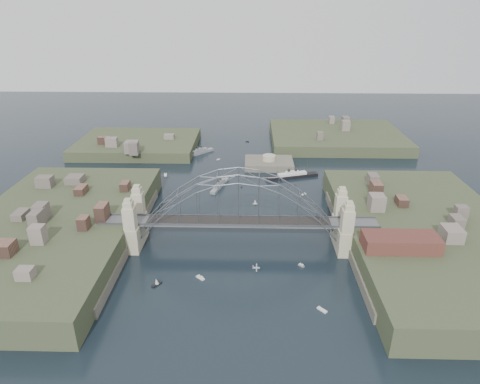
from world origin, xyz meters
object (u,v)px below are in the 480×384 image
object	(u,v)px
naval_cruiser_far	(200,152)
ocean_liner	(292,176)
wharf_shed	(401,242)
bridge	(238,209)
fort_island	(269,167)
naval_cruiser_near	(220,185)

from	to	relation	value
naval_cruiser_far	ocean_liner	size ratio (longest dim) A/B	0.59
wharf_shed	ocean_liner	size ratio (longest dim) A/B	0.87
bridge	ocean_liner	bearing A→B (deg)	69.06
fort_island	wharf_shed	bearing A→B (deg)	-69.15
naval_cruiser_far	wharf_shed	bearing A→B (deg)	-56.81
naval_cruiser_near	naval_cruiser_far	bearing A→B (deg)	107.38
fort_island	wharf_shed	distance (m)	90.48
ocean_liner	naval_cruiser_near	bearing A→B (deg)	-160.61
bridge	naval_cruiser_far	xyz separation A→B (m)	(-22.10, 87.05, -11.45)
naval_cruiser_near	ocean_liner	world-z (taller)	ocean_liner
bridge	wharf_shed	xyz separation A→B (m)	(44.00, -14.00, -2.32)
bridge	fort_island	bearing A→B (deg)	80.27
bridge	ocean_liner	distance (m)	61.24
wharf_shed	bridge	bearing A→B (deg)	162.35
naval_cruiser_far	fort_island	bearing A→B (deg)	-26.57
fort_island	naval_cruiser_near	bearing A→B (deg)	-130.62
fort_island	naval_cruiser_far	distance (m)	38.15
wharf_shed	naval_cruiser_near	size ratio (longest dim) A/B	1.24
ocean_liner	fort_island	bearing A→B (deg)	124.52
bridge	naval_cruiser_near	world-z (taller)	bridge
naval_cruiser_near	wharf_shed	bearing A→B (deg)	-48.23
naval_cruiser_near	bridge	bearing A→B (deg)	-78.71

